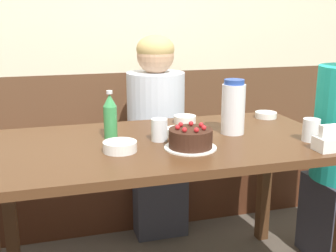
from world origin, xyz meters
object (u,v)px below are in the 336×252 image
at_px(bowl_rice_small, 120,146).
at_px(glass_tumbler_short, 159,130).
at_px(soju_bottle, 110,116).
at_px(person_teal_shirt, 156,138).
at_px(water_pitcher, 233,107).
at_px(bowl_soup_white, 178,132).
at_px(napkin_holder, 329,141).
at_px(birthday_cake, 191,139).
at_px(bowl_side_dish, 266,115).
at_px(bench_seat, 130,183).
at_px(bowl_sauce_shallow, 185,119).
at_px(glass_water_tall, 311,130).

xyz_separation_m(bowl_rice_small, glass_tumbler_short, (0.19, 0.10, 0.03)).
distance_m(soju_bottle, person_teal_shirt, 0.70).
bearing_deg(water_pitcher, bowl_soup_white, 175.62).
bearing_deg(napkin_holder, person_teal_shirt, 115.36).
distance_m(birthday_cake, glass_tumbler_short, 0.17).
height_order(birthday_cake, bowl_soup_white, birthday_cake).
bearing_deg(bowl_side_dish, glass_tumbler_short, -158.94).
relative_size(birthday_cake, napkin_holder, 1.92).
height_order(glass_tumbler_short, person_teal_shirt, person_teal_shirt).
distance_m(bowl_soup_white, bowl_rice_small, 0.32).
distance_m(soju_bottle, napkin_holder, 0.90).
distance_m(water_pitcher, bowl_side_dish, 0.39).
height_order(bench_seat, birthday_cake, birthday_cake).
bearing_deg(napkin_holder, water_pitcher, 127.29).
bearing_deg(bowl_sauce_shallow, bench_seat, 107.86).
height_order(bowl_rice_small, glass_water_tall, glass_water_tall).
relative_size(birthday_cake, bowl_rice_small, 1.58).
distance_m(soju_bottle, glass_tumbler_short, 0.22).
height_order(glass_water_tall, glass_tumbler_short, glass_water_tall).
bearing_deg(bowl_side_dish, bowl_rice_small, -157.22).
height_order(bench_seat, glass_tumbler_short, glass_tumbler_short).
height_order(birthday_cake, napkin_holder, napkin_holder).
bearing_deg(glass_water_tall, water_pitcher, 142.70).
bearing_deg(bench_seat, soju_bottle, -106.60).
xyz_separation_m(soju_bottle, glass_water_tall, (0.81, -0.28, -0.05)).
height_order(glass_water_tall, person_teal_shirt, person_teal_shirt).
relative_size(bowl_soup_white, bowl_side_dish, 1.00).
bearing_deg(glass_tumbler_short, glass_water_tall, -16.70).
xyz_separation_m(birthday_cake, glass_tumbler_short, (-0.09, 0.14, 0.01)).
bearing_deg(glass_tumbler_short, person_teal_shirt, 76.62).
bearing_deg(glass_tumbler_short, napkin_holder, -27.82).
relative_size(napkin_holder, glass_tumbler_short, 1.16).
height_order(water_pitcher, glass_tumbler_short, water_pitcher).
xyz_separation_m(bowl_soup_white, glass_tumbler_short, (-0.10, -0.04, 0.03)).
bearing_deg(bench_seat, glass_water_tall, -59.50).
height_order(bowl_rice_small, person_teal_shirt, person_teal_shirt).
bearing_deg(soju_bottle, napkin_holder, -27.49).
xyz_separation_m(napkin_holder, glass_tumbler_short, (-0.61, 0.32, 0.01)).
relative_size(water_pitcher, person_teal_shirt, 0.21).
distance_m(water_pitcher, bowl_sauce_shallow, 0.30).
bearing_deg(bowl_rice_small, bench_seat, 77.12).
height_order(soju_bottle, bowl_side_dish, soju_bottle).
bearing_deg(napkin_holder, bowl_side_dish, 86.23).
height_order(napkin_holder, person_teal_shirt, person_teal_shirt).
distance_m(birthday_cake, bowl_rice_small, 0.28).
bearing_deg(birthday_cake, napkin_holder, -19.21).
bearing_deg(bowl_soup_white, bowl_sauce_shallow, 64.97).
relative_size(bench_seat, glass_water_tall, 28.83).
relative_size(soju_bottle, napkin_holder, 1.90).
xyz_separation_m(bench_seat, bowl_side_dish, (0.62, -0.57, 0.53)).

